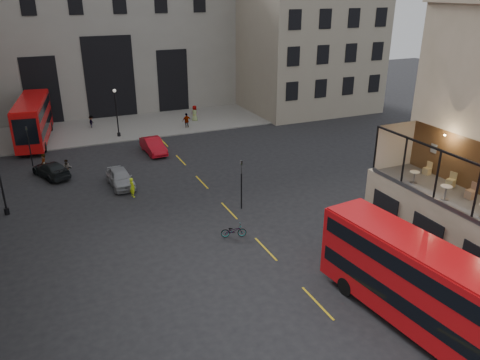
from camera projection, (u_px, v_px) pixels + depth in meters
name	position (u px, v px, depth m)	size (l,w,h in m)	color
ground	(349.00, 294.00, 25.17)	(140.00, 140.00, 0.00)	black
host_frontage	(446.00, 233.00, 26.75)	(3.00, 11.00, 4.50)	tan
cafe_floor	(453.00, 197.00, 25.87)	(3.00, 10.00, 0.10)	slate
gateway	(100.00, 37.00, 60.31)	(35.00, 10.60, 18.00)	gray
building_right	(300.00, 27.00, 62.51)	(16.60, 18.60, 20.00)	gray
pavement_far	(113.00, 127.00, 55.03)	(40.00, 12.00, 0.12)	slate
traffic_light_near	(241.00, 178.00, 34.02)	(0.16, 0.20, 3.80)	black
traffic_light_far	(28.00, 141.00, 42.31)	(0.16, 0.20, 3.80)	black
street_lamp_a	(1.00, 184.00, 33.11)	(0.36, 0.36, 5.33)	black
street_lamp_b	(117.00, 116.00, 50.76)	(0.36, 0.36, 5.33)	black
bus_near	(420.00, 282.00, 21.89)	(3.73, 11.29, 4.42)	red
bus_far	(33.00, 118.00, 49.17)	(4.14, 11.68, 4.56)	red
car_a	(120.00, 178.00, 38.65)	(1.75, 4.34, 1.48)	#95969C
car_b	(153.00, 146.00, 46.40)	(1.60, 4.59, 1.51)	#B00A17
car_c	(51.00, 170.00, 40.56)	(1.85, 4.55, 1.32)	black
bicycle	(234.00, 231.00, 30.80)	(0.59, 1.68, 0.88)	gray
cyclist	(132.00, 187.00, 36.61)	(0.58, 0.38, 1.60)	#D8FF1A
pedestrian_a	(67.00, 168.00, 40.65)	(0.74, 0.58, 1.53)	gray
pedestrian_b	(92.00, 122.00, 54.46)	(1.01, 0.58, 1.56)	gray
pedestrian_c	(187.00, 121.00, 54.49)	(1.08, 0.45, 1.84)	gray
pedestrian_d	(195.00, 113.00, 57.43)	(0.97, 0.63, 1.98)	gray
pedestrian_e	(44.00, 164.00, 40.93)	(0.69, 0.45, 1.90)	gray
cafe_table_mid	(446.00, 190.00, 25.29)	(0.62, 0.62, 0.77)	white
cafe_table_far	(414.00, 175.00, 27.42)	(0.57, 0.57, 0.72)	white
cafe_chair_b	(471.00, 194.00, 25.45)	(0.45, 0.45, 0.91)	tan
cafe_chair_c	(451.00, 182.00, 26.97)	(0.52, 0.52, 0.87)	tan
cafe_chair_d	(427.00, 171.00, 28.77)	(0.44, 0.44, 0.80)	tan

